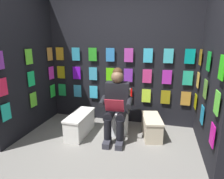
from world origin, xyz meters
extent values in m
plane|color=gray|center=(0.00, 0.00, 0.00)|extent=(30.00, 30.00, 0.00)
cube|color=black|center=(0.00, -1.68, 1.22)|extent=(3.00, 0.10, 2.43)
cube|color=green|center=(1.27, -1.59, 0.58)|extent=(0.17, 0.01, 0.26)
cube|color=#3EA8D1|center=(0.90, -1.59, 0.58)|extent=(0.17, 0.01, 0.26)
cube|color=#37B4DC|center=(0.54, -1.59, 0.58)|extent=(0.17, 0.01, 0.26)
cube|color=#76DF3D|center=(0.18, -1.59, 0.58)|extent=(0.17, 0.01, 0.26)
cube|color=red|center=(-0.18, -1.59, 0.58)|extent=(0.17, 0.01, 0.26)
cube|color=#C4F037|center=(-0.54, -1.59, 0.58)|extent=(0.17, 0.01, 0.26)
cube|color=olive|center=(-0.90, -1.59, 0.58)|extent=(0.17, 0.01, 0.26)
cube|color=#C08730|center=(-1.27, -1.59, 0.58)|extent=(0.17, 0.01, 0.26)
cube|color=#A2A012|center=(1.27, -1.59, 0.97)|extent=(0.17, 0.01, 0.26)
cube|color=#7612CD|center=(0.90, -1.59, 0.97)|extent=(0.17, 0.01, 0.26)
cube|color=#3BA0C3|center=(0.54, -1.59, 0.97)|extent=(0.17, 0.01, 0.26)
cube|color=#55D10E|center=(0.18, -1.59, 0.97)|extent=(0.17, 0.01, 0.26)
cube|color=purple|center=(-0.18, -1.59, 0.97)|extent=(0.17, 0.01, 0.26)
cube|color=#D0337B|center=(-0.54, -1.59, 0.97)|extent=(0.17, 0.01, 0.26)
cube|color=#B127AD|center=(-0.90, -1.59, 0.97)|extent=(0.17, 0.01, 0.26)
cube|color=#24AE89|center=(-1.27, -1.59, 0.97)|extent=(0.17, 0.01, 0.26)
cube|color=#BE8D20|center=(1.27, -1.59, 1.36)|extent=(0.17, 0.01, 0.26)
cube|color=teal|center=(0.90, -1.59, 1.36)|extent=(0.17, 0.01, 0.26)
cube|color=green|center=(0.54, -1.59, 1.36)|extent=(0.17, 0.01, 0.26)
cube|color=#2F7CC2|center=(0.18, -1.59, 1.36)|extent=(0.17, 0.01, 0.26)
cube|color=#B23AA2|center=(-0.18, -1.59, 1.36)|extent=(0.17, 0.01, 0.26)
cube|color=#3BB9DE|center=(-0.54, -1.59, 1.36)|extent=(0.17, 0.01, 0.26)
cube|color=#41BCC9|center=(-0.90, -1.59, 1.36)|extent=(0.17, 0.01, 0.26)
cube|color=#099591|center=(-1.27, -1.59, 1.36)|extent=(0.17, 0.01, 0.26)
cube|color=black|center=(-1.50, -0.81, 1.22)|extent=(0.10, 1.63, 2.43)
cube|color=#97990A|center=(-1.42, -1.46, 0.58)|extent=(0.01, 0.17, 0.26)
cube|color=#1F8CB9|center=(-1.42, -0.81, 0.58)|extent=(0.01, 0.17, 0.26)
cube|color=#D81397|center=(-1.42, -0.17, 0.58)|extent=(0.01, 0.17, 0.26)
cube|color=gold|center=(-1.42, -1.46, 0.97)|extent=(0.01, 0.17, 0.26)
cube|color=#5B9935|center=(-1.42, -0.81, 0.97)|extent=(0.01, 0.17, 0.26)
cube|color=#61E040|center=(-1.42, -0.17, 0.97)|extent=(0.01, 0.17, 0.26)
cube|color=#9F7219|center=(-1.42, -1.46, 1.36)|extent=(0.01, 0.17, 0.26)
cube|color=green|center=(-1.42, -0.81, 1.36)|extent=(0.01, 0.17, 0.26)
cube|color=#30DC17|center=(-1.42, -0.17, 1.36)|extent=(0.01, 0.17, 0.26)
cube|color=black|center=(1.50, -0.81, 1.22)|extent=(0.10, 1.63, 2.43)
cube|color=#20C1A7|center=(1.42, -0.17, 0.58)|extent=(0.01, 0.17, 0.26)
cube|color=#6FDE36|center=(1.42, -0.81, 0.58)|extent=(0.01, 0.17, 0.26)
cube|color=#2CD541|center=(1.42, -1.46, 0.58)|extent=(0.01, 0.17, 0.26)
cube|color=#F2214C|center=(1.42, -0.17, 0.97)|extent=(0.01, 0.17, 0.26)
cube|color=#1CD26A|center=(1.42, -0.81, 0.97)|extent=(0.01, 0.17, 0.26)
cube|color=#EB34D9|center=(1.42, -1.46, 0.97)|extent=(0.01, 0.17, 0.26)
cube|color=#67DB31|center=(1.42, -0.81, 1.36)|extent=(0.01, 0.17, 0.26)
cube|color=gold|center=(1.42, -1.46, 1.36)|extent=(0.01, 0.17, 0.26)
cylinder|color=white|center=(-0.10, -1.07, 0.20)|extent=(0.38, 0.38, 0.40)
cylinder|color=white|center=(-0.10, -1.07, 0.41)|extent=(0.41, 0.41, 0.02)
cube|color=white|center=(-0.08, -1.33, 0.58)|extent=(0.39, 0.21, 0.36)
cylinder|color=white|center=(-0.08, -1.24, 0.58)|extent=(0.39, 0.10, 0.39)
cube|color=black|center=(-0.10, -1.04, 0.68)|extent=(0.42, 0.25, 0.52)
sphere|color=brown|center=(-0.10, -1.01, 1.04)|extent=(0.21, 0.21, 0.21)
sphere|color=#472D19|center=(-0.10, -1.04, 1.11)|extent=(0.17, 0.17, 0.17)
cylinder|color=black|center=(-0.22, -0.85, 0.44)|extent=(0.18, 0.41, 0.15)
cylinder|color=black|center=(-0.02, -0.83, 0.44)|extent=(0.18, 0.41, 0.15)
cylinder|color=black|center=(-0.23, -0.67, 0.21)|extent=(0.12, 0.12, 0.42)
cylinder|color=black|center=(-0.03, -0.65, 0.21)|extent=(0.12, 0.12, 0.42)
cube|color=#33333D|center=(-0.24, -0.61, 0.04)|extent=(0.13, 0.27, 0.09)
cube|color=#33333D|center=(-0.04, -0.59, 0.04)|extent=(0.13, 0.27, 0.09)
cylinder|color=black|center=(-0.33, -0.88, 0.66)|extent=(0.11, 0.32, 0.13)
cylinder|color=black|center=(0.10, -0.84, 0.66)|extent=(0.11, 0.32, 0.13)
cube|color=#DF2C43|center=(-0.13, -0.70, 0.64)|extent=(0.31, 0.15, 0.23)
cube|color=beige|center=(-0.70, -1.09, 0.16)|extent=(0.40, 0.65, 0.32)
cube|color=beige|center=(-0.70, -1.09, 0.34)|extent=(0.42, 0.68, 0.03)
cube|color=white|center=(0.54, -0.85, 0.18)|extent=(0.28, 0.74, 0.35)
cube|color=white|center=(0.54, -0.85, 0.37)|extent=(0.29, 0.77, 0.03)
camera|label=1|loc=(-0.82, 2.07, 1.64)|focal=31.03mm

